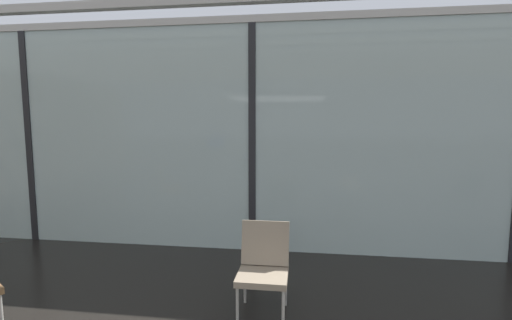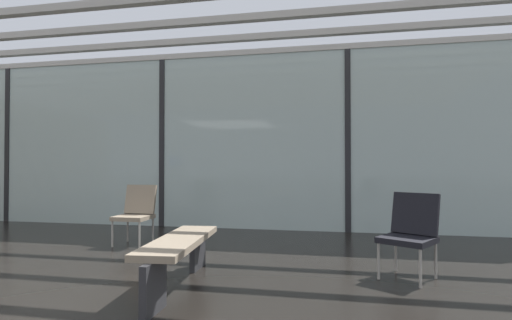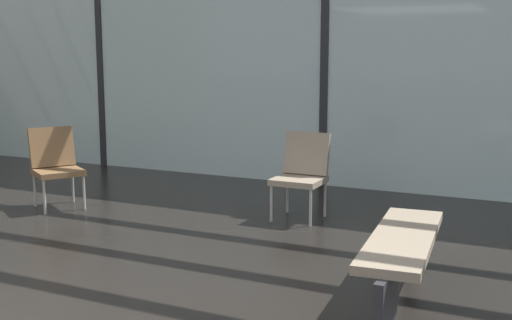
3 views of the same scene
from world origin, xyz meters
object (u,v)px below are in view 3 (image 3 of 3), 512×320
(lounge_chair_0, at_px, (302,170))
(waiting_bench, at_px, (402,250))
(parked_airplane, at_px, (364,27))
(lounge_chair_1, at_px, (56,162))

(lounge_chair_0, bearing_deg, waiting_bench, -51.71)
(parked_airplane, xyz_separation_m, waiting_bench, (3.01, -9.40, -1.86))
(parked_airplane, relative_size, lounge_chair_0, 13.70)
(lounge_chair_1, distance_m, waiting_bench, 4.22)
(lounge_chair_1, relative_size, waiting_bench, 0.51)
(parked_airplane, bearing_deg, lounge_chair_1, -97.22)
(lounge_chair_0, distance_m, waiting_bench, 2.35)
(waiting_bench, bearing_deg, lounge_chair_0, 33.24)
(waiting_bench, bearing_deg, parked_airplane, 12.81)
(waiting_bench, bearing_deg, lounge_chair_1, 69.66)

